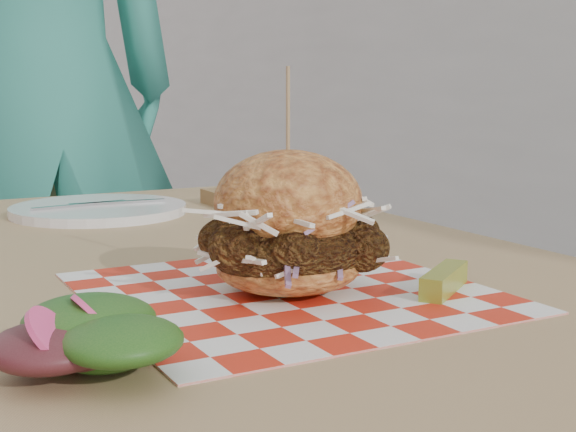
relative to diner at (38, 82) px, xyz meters
name	(u,v)px	position (x,y,z in m)	size (l,w,h in m)	color
diner	(38,82)	(0.00, 0.00, 0.00)	(0.70, 0.46, 1.91)	teal
patio_table	(184,321)	(-0.05, -1.04, -0.28)	(0.80, 1.20, 0.75)	tan
patio_chair	(42,263)	(-0.03, -0.08, -0.40)	(0.52, 0.53, 0.95)	tan
paper_liner	(288,292)	(-0.03, -1.25, -0.21)	(0.36, 0.36, 0.00)	red
sandwich	(288,231)	(-0.03, -1.25, -0.15)	(0.19, 0.19, 0.21)	#DD8C3E
pickle_spear	(444,280)	(0.10, -1.32, -0.19)	(0.10, 0.02, 0.02)	olive
side_salad	(82,357)	(-0.26, -1.38, -0.19)	(0.14, 0.14, 0.05)	#3F1419
place_setting	(99,209)	(-0.05, -0.68, -0.20)	(0.27, 0.27, 0.02)	white
kraft_tray	(255,191)	(0.21, -0.70, -0.18)	(0.15, 0.12, 0.06)	olive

